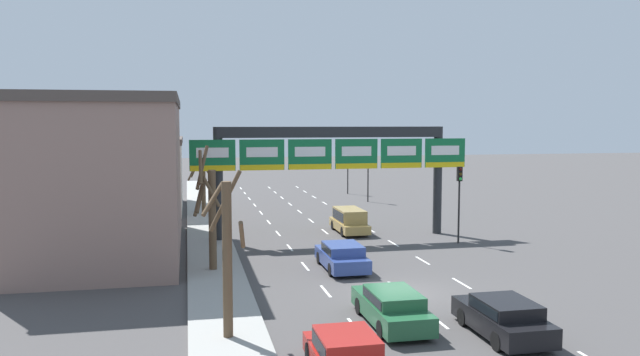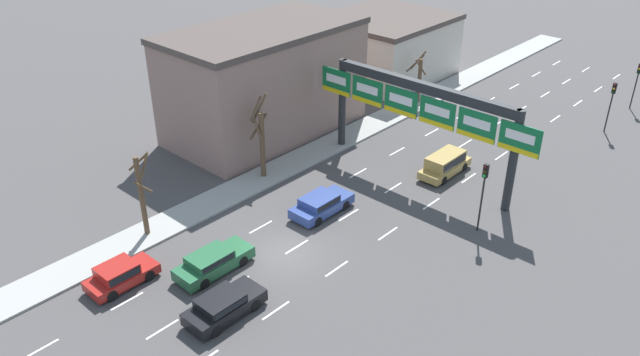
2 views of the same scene
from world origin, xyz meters
TOP-DOWN VIEW (x-y plane):
  - ground_plane at (0.00, 0.00)m, footprint 220.00×220.00m
  - sidewalk_left at (-8.00, 0.00)m, footprint 2.80×110.00m
  - lane_dashes at (-0.00, 13.50)m, footprint 6.72×67.00m
  - sign_gantry at (-0.00, 13.77)m, footprint 18.37×0.70m
  - building_near at (-14.14, 11.71)m, footprint 8.86×16.70m
  - building_far at (-15.30, 29.93)m, footprint 11.21×12.34m
  - car_green at (-1.88, -4.08)m, footprint 1.88×4.81m
  - car_black at (1.57, -6.14)m, footprint 1.95×4.44m
  - suv_gold at (1.57, 15.31)m, footprint 1.81×4.73m
  - car_blue at (-1.55, 4.93)m, footprint 1.97×4.62m
  - car_red at (-4.80, -8.41)m, footprint 1.87×4.02m
  - traffic_light_near_gantry at (7.59, 31.16)m, footprint 0.30×0.35m
  - traffic_light_mid_block at (7.34, 10.21)m, footprint 0.30×0.35m
  - traffic_light_far_end at (7.38, 38.01)m, footprint 0.30×0.35m
  - tree_bare_closest at (-8.02, -4.45)m, footprint 1.57×1.54m
  - tree_bare_second at (-8.25, 5.79)m, footprint 1.39×1.59m
  - tree_bare_third at (-8.14, 25.75)m, footprint 2.07×2.06m

SIDE VIEW (x-z plane):
  - ground_plane at x=0.00m, z-range 0.00..0.00m
  - lane_dashes at x=0.00m, z-range 0.00..0.01m
  - sidewalk_left at x=-8.00m, z-range 0.00..0.15m
  - car_green at x=-1.88m, z-range 0.05..1.41m
  - car_blue at x=-1.55m, z-range 0.05..1.42m
  - car_red at x=-4.80m, z-range 0.05..1.44m
  - car_black at x=1.57m, z-range 0.05..1.43m
  - suv_gold at x=1.57m, z-range 0.10..1.77m
  - tree_bare_third at x=-8.14m, z-range 0.24..4.94m
  - traffic_light_far_end at x=7.38m, z-range 0.94..5.27m
  - building_far at x=-15.30m, z-range 0.01..6.28m
  - tree_bare_closest at x=-8.02m, z-range 0.25..6.05m
  - traffic_light_near_gantry at x=7.59m, z-range 0.96..5.37m
  - tree_bare_second at x=-8.25m, z-range 0.08..6.36m
  - traffic_light_mid_block at x=7.34m, z-range 1.03..5.87m
  - building_near at x=-14.14m, z-range 0.01..9.04m
  - sign_gantry at x=0.00m, z-range 1.83..9.15m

